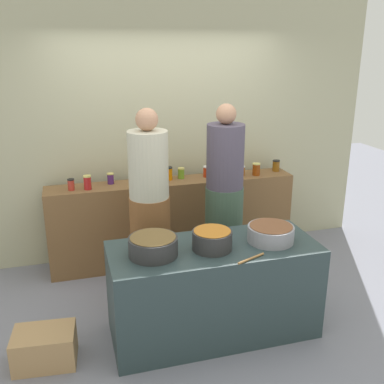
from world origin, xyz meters
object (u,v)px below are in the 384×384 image
object	(u,v)px
preserve_jar_9	(256,169)
bread_crate	(45,347)
preserve_jar_8	(241,171)
preserve_jar_10	(276,166)
preserve_jar_3	(139,180)
preserve_jar_4	(160,176)
preserve_jar_6	(181,173)
cook_with_tongs	(150,215)
preserve_jar_2	(111,178)
preserve_jar_7	(206,171)
cooking_pot_center	(212,240)
preserve_jar_1	(87,182)
cook_in_cap	(224,205)
cooking_pot_right	(271,233)
wooden_spoon	(251,258)
preserve_jar_0	(71,185)
preserve_jar_5	(169,173)
cooking_pot_left	(153,246)

from	to	relation	value
preserve_jar_9	bread_crate	world-z (taller)	preserve_jar_9
preserve_jar_8	preserve_jar_10	xyz separation A→B (m)	(0.46, 0.07, 0.01)
preserve_jar_3	preserve_jar_4	bearing A→B (deg)	5.39
preserve_jar_4	preserve_jar_6	size ratio (longest dim) A/B	1.22
preserve_jar_3	preserve_jar_10	xyz separation A→B (m)	(1.62, 0.11, 0.01)
preserve_jar_8	cook_with_tongs	bearing A→B (deg)	-151.66
preserve_jar_2	preserve_jar_7	distance (m)	1.05
preserve_jar_6	cooking_pot_center	size ratio (longest dim) A/B	0.38
preserve_jar_1	cook_in_cap	distance (m)	1.40
cooking_pot_right	wooden_spoon	world-z (taller)	cooking_pot_right
preserve_jar_0	bread_crate	bearing A→B (deg)	-102.30
preserve_jar_10	preserve_jar_7	bearing A→B (deg)	-179.58
preserve_jar_6	wooden_spoon	xyz separation A→B (m)	(0.09, -1.76, -0.20)
preserve_jar_4	preserve_jar_10	distance (m)	1.40
preserve_jar_9	cooking_pot_center	bearing A→B (deg)	-125.23
preserve_jar_0	preserve_jar_10	world-z (taller)	preserve_jar_10
preserve_jar_8	wooden_spoon	size ratio (longest dim) A/B	0.41
preserve_jar_0	preserve_jar_6	size ratio (longest dim) A/B	0.97
cook_with_tongs	bread_crate	xyz separation A→B (m)	(-0.99, -0.78, -0.69)
preserve_jar_6	preserve_jar_10	size ratio (longest dim) A/B	0.94
preserve_jar_5	preserve_jar_8	xyz separation A→B (m)	(0.82, -0.07, -0.02)
preserve_jar_4	preserve_jar_7	distance (m)	0.55
preserve_jar_1	cook_in_cap	bearing A→B (deg)	-21.85
cook_in_cap	cooking_pot_right	bearing A→B (deg)	-83.62
cooking_pot_left	preserve_jar_7	bearing A→B (deg)	58.62
preserve_jar_3	cook_in_cap	bearing A→B (deg)	-33.97
preserve_jar_1	cooking_pot_right	xyz separation A→B (m)	(1.38, -1.37, -0.15)
preserve_jar_8	wooden_spoon	distance (m)	1.79
preserve_jar_4	wooden_spoon	size ratio (longest dim) A/B	0.55
cooking_pot_center	cooking_pot_right	world-z (taller)	cooking_pot_center
preserve_jar_7	cooking_pot_center	distance (m)	1.55
preserve_jar_10	cooking_pot_right	bearing A→B (deg)	-117.31
cook_with_tongs	preserve_jar_3	bearing A→B (deg)	89.40
preserve_jar_4	cook_in_cap	distance (m)	0.78
preserve_jar_3	preserve_jar_8	xyz separation A→B (m)	(1.16, 0.04, 0.00)
preserve_jar_0	preserve_jar_9	xyz separation A→B (m)	(2.02, -0.01, 0.01)
preserve_jar_0	cook_with_tongs	bearing A→B (deg)	-41.57
preserve_jar_8	cooking_pot_right	world-z (taller)	preserve_jar_8
preserve_jar_0	wooden_spoon	xyz separation A→B (m)	(1.26, -1.66, -0.19)
preserve_jar_4	preserve_jar_3	bearing A→B (deg)	-174.61
preserve_jar_3	cook_in_cap	world-z (taller)	cook_in_cap
preserve_jar_0	preserve_jar_3	bearing A→B (deg)	-1.88
preserve_jar_5	cook_with_tongs	size ratio (longest dim) A/B	0.08
preserve_jar_5	preserve_jar_7	size ratio (longest dim) A/B	1.16
preserve_jar_8	cooking_pot_center	size ratio (longest dim) A/B	0.35
preserve_jar_1	cooking_pot_center	distance (m)	1.64
cooking_pot_right	wooden_spoon	bearing A→B (deg)	-136.87
preserve_jar_1	preserve_jar_6	bearing A→B (deg)	6.55
bread_crate	preserve_jar_3	bearing A→B (deg)	53.97
preserve_jar_1	preserve_jar_7	xyz separation A→B (m)	(1.29, 0.10, -0.01)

